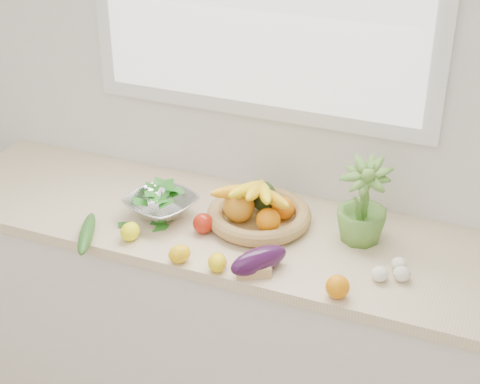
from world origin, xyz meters
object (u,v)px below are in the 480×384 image
at_px(apple, 203,223).
at_px(eggplant, 259,260).
at_px(fruit_basket, 258,210).
at_px(colander_with_spinach, 161,202).
at_px(cucumber, 87,233).
at_px(potted_herb, 363,203).

xyz_separation_m(apple, eggplant, (0.26, -0.14, 0.01)).
bearing_deg(fruit_basket, colander_with_spinach, -164.44).
height_order(cucumber, potted_herb, potted_herb).
xyz_separation_m(cucumber, colander_with_spinach, (0.17, 0.23, 0.04)).
xyz_separation_m(cucumber, fruit_basket, (0.50, 0.32, 0.03)).
relative_size(eggplant, fruit_basket, 0.50).
bearing_deg(colander_with_spinach, eggplant, -22.10).
distance_m(eggplant, colander_with_spinach, 0.48).
bearing_deg(cucumber, eggplant, 4.64).
bearing_deg(apple, cucumber, -151.21).
xyz_separation_m(apple, potted_herb, (0.51, 0.17, 0.11)).
bearing_deg(colander_with_spinach, fruit_basket, 15.56).
distance_m(cucumber, potted_herb, 0.94).
bearing_deg(cucumber, apple, 28.79).
height_order(potted_herb, fruit_basket, potted_herb).
xyz_separation_m(apple, fruit_basket, (0.15, 0.13, 0.02)).
xyz_separation_m(fruit_basket, colander_with_spinach, (-0.34, -0.09, 0.01)).
relative_size(eggplant, potted_herb, 0.66).
distance_m(eggplant, fruit_basket, 0.30).
distance_m(potted_herb, fruit_basket, 0.37).
distance_m(eggplant, cucumber, 0.62).
xyz_separation_m(cucumber, potted_herb, (0.87, 0.36, 0.12)).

